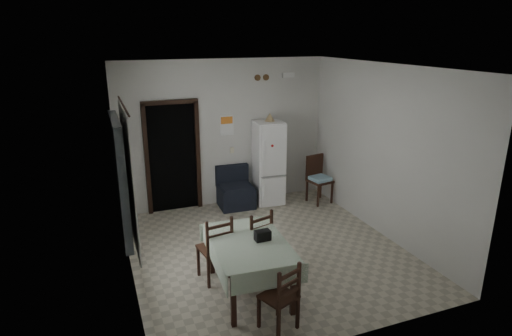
{
  "coord_description": "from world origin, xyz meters",
  "views": [
    {
      "loc": [
        -2.39,
        -5.7,
        3.34
      ],
      "look_at": [
        0.0,
        0.5,
        1.25
      ],
      "focal_mm": 30.0,
      "sensor_mm": 36.0,
      "label": 1
    }
  ],
  "objects_px": {
    "dining_table": "(249,267)",
    "dining_chair_near_head": "(279,296)",
    "fridge": "(268,163)",
    "corner_chair": "(320,180)",
    "dining_chair_far_right": "(254,239)",
    "navy_seat": "(236,188)",
    "dining_chair_far_left": "(215,247)"
  },
  "relations": [
    {
      "from": "dining_table",
      "to": "dining_chair_near_head",
      "type": "bearing_deg",
      "value": -81.87
    },
    {
      "from": "fridge",
      "to": "dining_table",
      "type": "xyz_separation_m",
      "value": [
        -1.49,
        -2.91,
        -0.47
      ]
    },
    {
      "from": "corner_chair",
      "to": "dining_chair_far_right",
      "type": "xyz_separation_m",
      "value": [
        -2.19,
        -1.98,
        -0.01
      ]
    },
    {
      "from": "navy_seat",
      "to": "dining_table",
      "type": "bearing_deg",
      "value": -102.76
    },
    {
      "from": "corner_chair",
      "to": "dining_chair_far_left",
      "type": "height_order",
      "value": "dining_chair_far_left"
    },
    {
      "from": "dining_table",
      "to": "dining_chair_far_left",
      "type": "xyz_separation_m",
      "value": [
        -0.33,
        0.49,
        0.12
      ]
    },
    {
      "from": "dining_chair_far_left",
      "to": "dining_chair_far_right",
      "type": "xyz_separation_m",
      "value": [
        0.61,
        0.05,
        -0.01
      ]
    },
    {
      "from": "dining_chair_near_head",
      "to": "corner_chair",
      "type": "bearing_deg",
      "value": -147.64
    },
    {
      "from": "dining_chair_near_head",
      "to": "fridge",
      "type": "bearing_deg",
      "value": -132.71
    },
    {
      "from": "fridge",
      "to": "corner_chair",
      "type": "xyz_separation_m",
      "value": [
        0.98,
        -0.39,
        -0.36
      ]
    },
    {
      "from": "dining_chair_far_left",
      "to": "dining_chair_near_head",
      "type": "relative_size",
      "value": 1.12
    },
    {
      "from": "dining_chair_far_left",
      "to": "dining_chair_near_head",
      "type": "distance_m",
      "value": 1.37
    },
    {
      "from": "navy_seat",
      "to": "dining_chair_far_right",
      "type": "distance_m",
      "value": 2.43
    },
    {
      "from": "dining_table",
      "to": "dining_chair_near_head",
      "type": "xyz_separation_m",
      "value": [
        0.06,
        -0.82,
        0.06
      ]
    },
    {
      "from": "dining_table",
      "to": "dining_chair_far_right",
      "type": "bearing_deg",
      "value": 66.56
    },
    {
      "from": "dining_chair_far_left",
      "to": "dining_chair_near_head",
      "type": "height_order",
      "value": "dining_chair_far_left"
    },
    {
      "from": "navy_seat",
      "to": "dining_table",
      "type": "height_order",
      "value": "navy_seat"
    },
    {
      "from": "corner_chair",
      "to": "dining_chair_far_right",
      "type": "bearing_deg",
      "value": -148.62
    },
    {
      "from": "fridge",
      "to": "dining_chair_far_right",
      "type": "height_order",
      "value": "fridge"
    },
    {
      "from": "corner_chair",
      "to": "dining_chair_far_right",
      "type": "distance_m",
      "value": 2.95
    },
    {
      "from": "corner_chair",
      "to": "fridge",
      "type": "bearing_deg",
      "value": 147.5
    },
    {
      "from": "dining_chair_far_left",
      "to": "dining_chair_far_right",
      "type": "height_order",
      "value": "dining_chair_far_left"
    },
    {
      "from": "fridge",
      "to": "navy_seat",
      "type": "distance_m",
      "value": 0.83
    },
    {
      "from": "dining_table",
      "to": "dining_chair_far_left",
      "type": "bearing_deg",
      "value": 127.67
    },
    {
      "from": "navy_seat",
      "to": "dining_chair_far_left",
      "type": "distance_m",
      "value": 2.67
    },
    {
      "from": "fridge",
      "to": "navy_seat",
      "type": "relative_size",
      "value": 2.09
    },
    {
      "from": "navy_seat",
      "to": "dining_table",
      "type": "relative_size",
      "value": 0.56
    },
    {
      "from": "fridge",
      "to": "dining_chair_far_right",
      "type": "distance_m",
      "value": 2.69
    },
    {
      "from": "fridge",
      "to": "corner_chair",
      "type": "bearing_deg",
      "value": -17.42
    },
    {
      "from": "fridge",
      "to": "dining_chair_near_head",
      "type": "relative_size",
      "value": 1.93
    },
    {
      "from": "corner_chair",
      "to": "dining_chair_near_head",
      "type": "bearing_deg",
      "value": -136.46
    },
    {
      "from": "navy_seat",
      "to": "dining_chair_far_right",
      "type": "xyz_separation_m",
      "value": [
        -0.51,
        -2.37,
        0.07
      ]
    }
  ]
}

